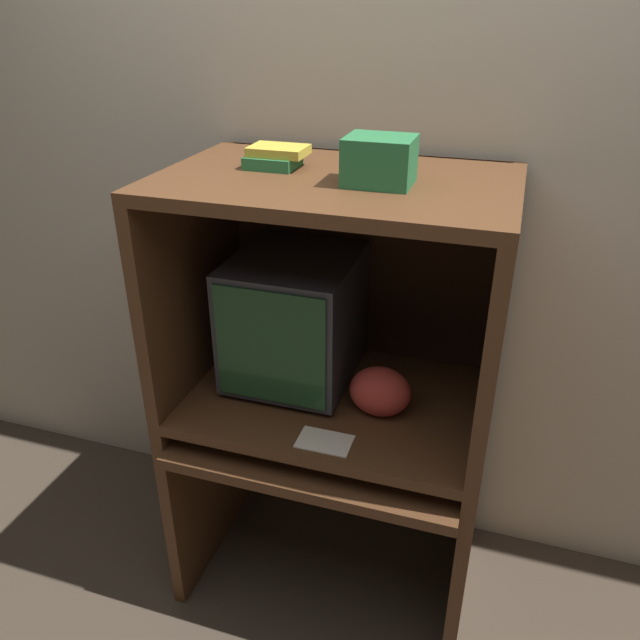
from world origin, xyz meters
The scene contains 12 objects.
ground_plane centered at (0.00, 0.00, 0.00)m, with size 12.00×12.00×0.00m, color #3D3328.
wall_back centered at (0.00, 0.70, 1.30)m, with size 6.00×0.06×2.60m.
desk_base centered at (0.00, 0.28, 0.43)m, with size 0.96×0.67×0.67m.
desk_monitor_shelf centered at (0.00, 0.32, 0.74)m, with size 0.96×0.64×0.09m.
hutch_upper centered at (0.00, 0.35, 1.22)m, with size 0.96×0.64×0.70m.
crt_monitor centered at (-0.15, 0.39, 0.98)m, with size 0.37×0.43×0.42m.
keyboard centered at (-0.17, 0.17, 0.69)m, with size 0.42×0.14×0.03m.
mouse centered at (0.09, 0.16, 0.69)m, with size 0.06×0.04×0.03m.
snack_bag centered at (0.16, 0.27, 0.84)m, with size 0.19×0.14×0.15m.
book_stack centered at (-0.19, 0.36, 1.49)m, with size 0.16×0.12×0.06m.
paper_card centered at (0.04, 0.08, 0.77)m, with size 0.15×0.10×0.00m.
storage_box centered at (0.12, 0.28, 1.52)m, with size 0.17×0.14×0.12m.
Camera 1 is at (0.46, -1.26, 1.89)m, focal length 35.00 mm.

